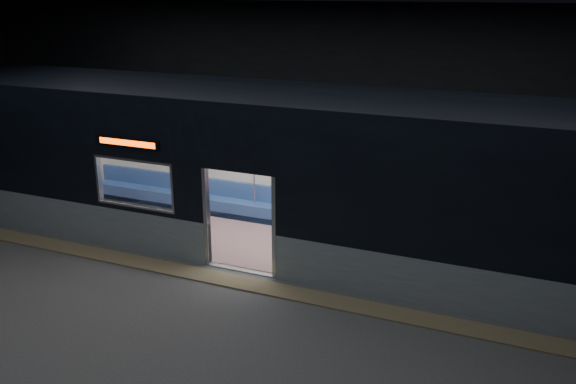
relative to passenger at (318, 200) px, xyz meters
The scene contains 7 objects.
station_floor 3.70m from the passenger, 100.89° to the right, with size 24.00×14.00×0.01m, color #47494C.
station_envelope 4.63m from the passenger, 100.89° to the right, with size 24.00×14.00×5.00m.
tactile_strip 3.17m from the passenger, 102.82° to the right, with size 22.80×0.50×0.03m, color #8C7F59.
metro_car 1.62m from the passenger, 124.24° to the right, with size 18.00×3.04×3.35m.
passenger is the anchor object (origin of this frame).
handbag 0.24m from the passenger, 84.38° to the right, with size 0.24×0.20×0.12m, color black.
transit_map 4.39m from the passenger, ahead, with size 1.11×0.03×0.72m, color white.
Camera 1 is at (5.13, -8.68, 5.34)m, focal length 38.00 mm.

